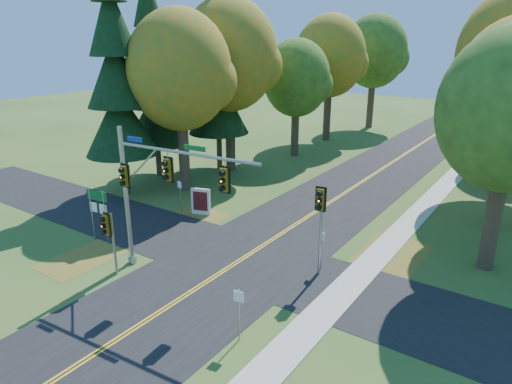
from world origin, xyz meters
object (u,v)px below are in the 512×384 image
Objects in this scene: traffic_mast at (154,185)px; info_kiosk at (201,202)px; east_signal_pole at (320,209)px; route_sign_cluster at (98,205)px.

info_kiosk is (-3.78, 7.64, -3.99)m from traffic_mast.
traffic_mast is 9.41m from info_kiosk.
traffic_mast reaches higher than info_kiosk.
east_signal_pole reaches higher than route_sign_cluster.
east_signal_pole is 13.50m from route_sign_cluster.
route_sign_cluster is at bearing -173.44° from east_signal_pole.
east_signal_pole is at bearing -35.12° from info_kiosk.
east_signal_pole is (7.11, 4.43, -1.17)m from traffic_mast.
route_sign_cluster is at bearing 168.77° from traffic_mast.
info_kiosk is at bearing 67.81° from route_sign_cluster.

